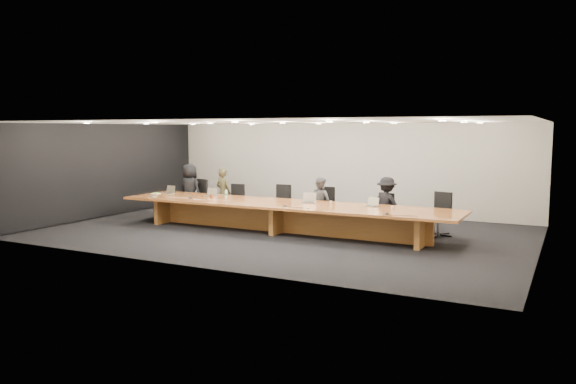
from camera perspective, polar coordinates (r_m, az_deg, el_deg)
name	(u,v)px	position (r m, az deg, el deg)	size (l,w,h in m)	color
ground	(283,232)	(14.36, -0.55, -4.09)	(12.00, 12.00, 0.00)	black
back_wall	(341,168)	(17.80, 5.45, 2.46)	(12.00, 0.02, 2.80)	beige
left_wall_panel	(108,171)	(17.72, -17.83, 2.08)	(0.08, 7.84, 2.74)	black
conference_table	(283,212)	(14.27, -0.55, -2.03)	(9.00, 1.80, 0.75)	brown
chair_far_left	(197,197)	(17.23, -9.26, -0.52)	(0.57, 0.57, 1.12)	black
chair_left	(234,201)	(16.45, -5.47, -0.95)	(0.53, 0.53, 1.03)	black
chair_mid_left	(280,203)	(15.72, -0.78, -1.17)	(0.55, 0.55, 1.08)	black
chair_mid_right	(324,206)	(15.13, 3.66, -1.48)	(0.55, 0.55, 1.08)	black
chair_right	(383,212)	(14.51, 9.62, -2.05)	(0.51, 0.51, 1.01)	black
chair_far_right	(438,214)	(14.20, 15.03, -2.17)	(0.56, 0.56, 1.10)	black
person_a	(190,190)	(17.32, -9.92, 0.24)	(0.77, 0.50, 1.57)	black
person_b	(223,193)	(16.66, -6.57, -0.10)	(0.54, 0.35, 1.48)	#322F1B
person_c	(320,202)	(15.09, 3.29, -1.02)	(0.65, 0.51, 1.33)	#535255
person_d	(387,204)	(14.52, 9.98, -1.26)	(0.91, 0.52, 1.41)	black
laptop_a	(168,190)	(16.62, -12.10, 0.24)	(0.31, 0.22, 0.24)	tan
laptop_b	(210,192)	(15.78, -7.92, -0.02)	(0.29, 0.21, 0.23)	tan
laptop_d	(308,198)	(14.21, 2.09, -0.59)	(0.34, 0.25, 0.27)	tan
laptop_e	(371,202)	(13.69, 8.46, -1.00)	(0.29, 0.21, 0.23)	tan
water_bottle	(226,194)	(15.23, -6.30, -0.25)	(0.07, 0.07, 0.22)	silver
amber_mug	(211,196)	(15.34, -7.79, -0.44)	(0.08, 0.08, 0.10)	brown
paper_cup_near	(331,203)	(14.05, 4.38, -1.08)	(0.07, 0.07, 0.08)	silver
paper_cup_far	(392,208)	(13.30, 10.55, -1.58)	(0.07, 0.07, 0.08)	silver
notepad	(156,193)	(16.72, -13.29, -0.15)	(0.24, 0.19, 0.01)	white
lime_gadget	(156,193)	(16.72, -13.25, -0.08)	(0.14, 0.08, 0.02)	#58BE32
av_box	(153,196)	(15.98, -13.57, -0.43)	(0.19, 0.14, 0.03)	#B5B4B9
mic_left	(191,198)	(15.38, -9.87, -0.59)	(0.13, 0.13, 0.03)	black
mic_center	(285,206)	(13.59, -0.33, -1.42)	(0.12, 0.12, 0.03)	black
mic_right	(386,213)	(12.56, 9.97, -2.16)	(0.11, 0.11, 0.03)	black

